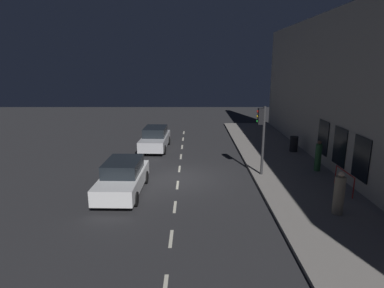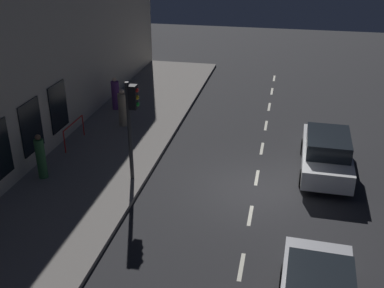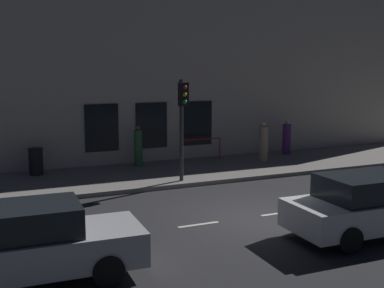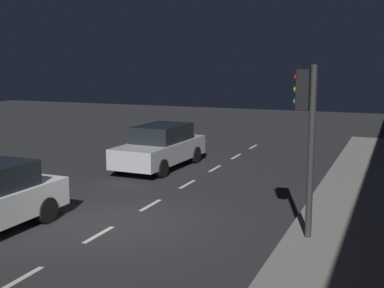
# 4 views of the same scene
# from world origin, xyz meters

# --- Properties ---
(ground_plane) EXTENTS (60.00, 60.00, 0.00)m
(ground_plane) POSITION_xyz_m (0.00, 0.00, 0.00)
(ground_plane) COLOR #28282B
(lane_centre_line) EXTENTS (0.12, 27.20, 0.01)m
(lane_centre_line) POSITION_xyz_m (0.00, -1.00, 0.00)
(lane_centre_line) COLOR beige
(lane_centre_line) RESTS_ON ground
(traffic_light) EXTENTS (0.49, 0.32, 3.69)m
(traffic_light) POSITION_xyz_m (4.38, 0.24, 2.69)
(traffic_light) COLOR #2D2D30
(traffic_light) RESTS_ON sidewalk
(parked_car_1) EXTENTS (1.93, 4.53, 1.58)m
(parked_car_1) POSITION_xyz_m (-1.90, 6.20, 0.79)
(parked_car_1) COLOR #B7B7BC
(parked_car_1) RESTS_ON ground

